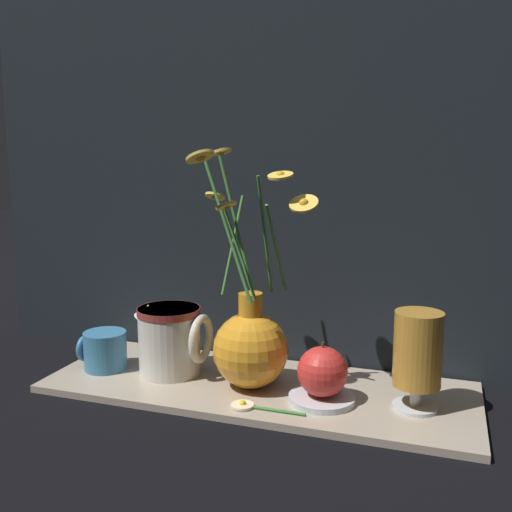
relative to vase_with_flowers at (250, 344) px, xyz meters
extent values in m
plane|color=black|center=(0.01, 0.01, -0.09)|extent=(6.00, 6.00, 0.00)
cube|color=tan|center=(0.01, 0.01, -0.08)|extent=(0.72, 0.26, 0.01)
cube|color=black|center=(0.01, 0.16, 0.46)|extent=(1.22, 0.02, 1.10)
sphere|color=orange|center=(0.00, 0.00, -0.01)|extent=(0.13, 0.13, 0.13)
cylinder|color=orange|center=(0.00, 0.00, 0.06)|extent=(0.04, 0.04, 0.05)
cylinder|color=#3D7A33|center=(-0.01, -0.03, 0.16)|extent=(0.07, 0.02, 0.15)
cylinder|color=#EAC64C|center=(-0.02, -0.06, 0.23)|extent=(0.04, 0.04, 0.02)
sphere|color=gold|center=(-0.02, -0.06, 0.23)|extent=(0.01, 0.01, 0.01)
cylinder|color=#3D7A33|center=(-0.03, 0.01, 0.16)|extent=(0.02, 0.07, 0.16)
cylinder|color=#EAC64C|center=(-0.07, 0.01, 0.24)|extent=(0.04, 0.04, 0.02)
sphere|color=gold|center=(-0.07, 0.01, 0.24)|extent=(0.01, 0.01, 0.01)
cylinder|color=#3D7A33|center=(0.04, 0.00, 0.16)|extent=(0.01, 0.09, 0.15)
cylinder|color=#EAC64C|center=(0.09, 0.00, 0.24)|extent=(0.05, 0.04, 0.03)
sphere|color=gold|center=(0.09, 0.00, 0.24)|extent=(0.02, 0.02, 0.02)
cylinder|color=#3D7A33|center=(0.03, 0.00, 0.18)|extent=(0.01, 0.06, 0.19)
cylinder|color=#EAC64C|center=(0.05, -0.01, 0.28)|extent=(0.04, 0.04, 0.01)
sphere|color=gold|center=(0.05, -0.01, 0.28)|extent=(0.01, 0.01, 0.01)
cylinder|color=#3D7A33|center=(-0.02, -0.05, 0.20)|extent=(0.10, 0.05, 0.22)
cylinder|color=#EAC64C|center=(-0.04, -0.09, 0.31)|extent=(0.06, 0.06, 0.02)
sphere|color=gold|center=(-0.04, -0.09, 0.31)|extent=(0.02, 0.02, 0.02)
cylinder|color=#3D7A33|center=(-0.01, -0.03, 0.20)|extent=(0.07, 0.03, 0.23)
cylinder|color=#EAC64C|center=(-0.02, -0.07, 0.31)|extent=(0.04, 0.04, 0.01)
sphere|color=gold|center=(-0.02, -0.07, 0.31)|extent=(0.01, 0.01, 0.01)
cylinder|color=teal|center=(-0.28, -0.01, -0.04)|extent=(0.08, 0.08, 0.07)
torus|color=teal|center=(-0.32, -0.01, -0.04)|extent=(0.01, 0.05, 0.05)
cylinder|color=beige|center=(-0.16, 0.01, -0.02)|extent=(0.11, 0.11, 0.12)
cylinder|color=maroon|center=(-0.16, 0.01, 0.04)|extent=(0.11, 0.11, 0.01)
torus|color=beige|center=(-0.10, 0.01, -0.01)|extent=(0.01, 0.09, 0.09)
cone|color=beige|center=(-0.20, 0.01, 0.03)|extent=(0.04, 0.03, 0.04)
cylinder|color=silver|center=(0.27, 0.00, -0.07)|extent=(0.07, 0.07, 0.01)
cylinder|color=silver|center=(0.27, 0.00, -0.05)|extent=(0.02, 0.02, 0.03)
cylinder|color=#B77F2D|center=(0.27, 0.00, 0.02)|extent=(0.07, 0.07, 0.11)
cylinder|color=silver|center=(0.13, -0.02, -0.07)|extent=(0.11, 0.11, 0.01)
sphere|color=red|center=(0.13, -0.02, -0.03)|extent=(0.08, 0.08, 0.08)
cylinder|color=#4C3819|center=(0.13, -0.02, 0.02)|extent=(0.00, 0.00, 0.01)
cylinder|color=#3D7A33|center=(0.07, -0.08, -0.07)|extent=(0.10, 0.01, 0.01)
cylinder|color=beige|center=(0.02, -0.08, -0.07)|extent=(0.04, 0.04, 0.00)
sphere|color=yellow|center=(0.02, -0.08, -0.07)|extent=(0.01, 0.01, 0.01)
camera|label=1|loc=(0.30, -0.86, 0.30)|focal=40.00mm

